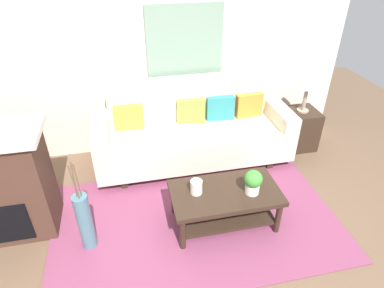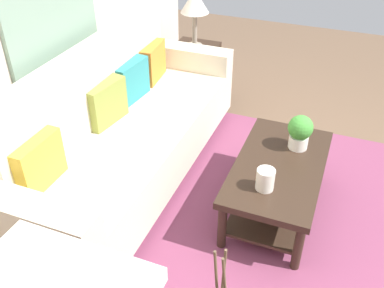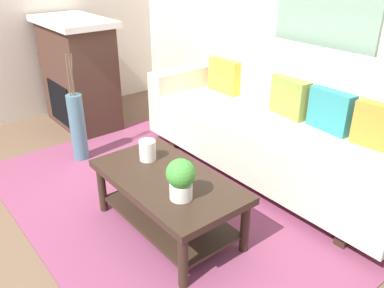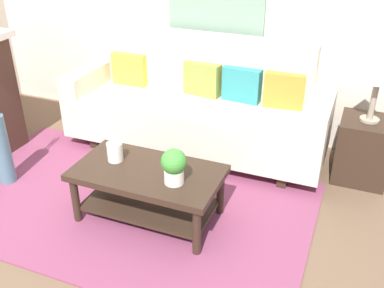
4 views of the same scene
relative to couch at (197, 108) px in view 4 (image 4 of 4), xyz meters
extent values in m
plane|color=brown|center=(-0.21, -1.62, -0.43)|extent=(8.84, 8.84, 0.00)
cube|color=#843D5B|center=(-0.21, -1.12, -0.43)|extent=(3.00, 1.79, 0.01)
cube|color=beige|center=(0.00, -0.06, -0.11)|extent=(2.08, 0.84, 0.40)
cube|color=beige|center=(0.00, 0.26, 0.37)|extent=(2.08, 0.20, 0.56)
cube|color=beige|center=(-1.14, -0.06, -0.01)|extent=(0.20, 0.84, 0.60)
cube|color=beige|center=(1.14, -0.06, -0.01)|extent=(0.20, 0.84, 0.60)
cube|color=#332319|center=(-0.94, -0.06, -0.37)|extent=(0.08, 0.74, 0.12)
cube|color=#332319|center=(0.94, -0.06, -0.37)|extent=(0.08, 0.74, 0.12)
cube|color=gold|center=(-0.79, 0.12, 0.25)|extent=(0.36, 0.12, 0.32)
cube|color=olive|center=(0.00, 0.12, 0.25)|extent=(0.37, 0.17, 0.32)
cube|color=teal|center=(0.39, 0.12, 0.25)|extent=(0.37, 0.16, 0.32)
cube|color=orange|center=(0.79, 0.12, 0.25)|extent=(0.37, 0.15, 0.32)
cube|color=#332319|center=(0.07, -1.20, -0.03)|extent=(1.10, 0.60, 0.05)
cube|color=#332319|center=(0.07, -1.20, -0.31)|extent=(0.98, 0.50, 0.02)
cylinder|color=#332319|center=(-0.42, -1.45, -0.24)|extent=(0.06, 0.06, 0.38)
cylinder|color=#332319|center=(0.56, -1.45, -0.24)|extent=(0.06, 0.06, 0.38)
cylinder|color=#332319|center=(-0.42, -0.95, -0.24)|extent=(0.06, 0.06, 0.38)
cylinder|color=#332319|center=(0.56, -0.95, -0.24)|extent=(0.06, 0.06, 0.38)
cylinder|color=white|center=(-0.22, -1.16, 0.07)|extent=(0.12, 0.12, 0.15)
cylinder|color=white|center=(0.32, -1.27, 0.05)|extent=(0.14, 0.14, 0.10)
sphere|color=#419236|center=(0.32, -1.27, 0.17)|extent=(0.18, 0.18, 0.18)
cube|color=#332319|center=(1.54, 0.02, -0.15)|extent=(0.44, 0.44, 0.56)
cylinder|color=gray|center=(1.54, 0.02, 0.14)|extent=(0.16, 0.16, 0.02)
cylinder|color=gray|center=(1.54, 0.02, 0.30)|extent=(0.05, 0.05, 0.35)
cone|color=beige|center=(1.54, 0.02, 0.59)|extent=(0.28, 0.28, 0.22)
cylinder|color=slate|center=(-1.31, -1.21, -0.11)|extent=(0.14, 0.14, 0.64)
camera|label=1|loc=(-0.80, -3.59, 2.19)|focal=30.88mm
camera|label=2|loc=(-2.38, -1.51, 1.83)|focal=40.49mm
camera|label=3|loc=(1.96, -2.51, 1.37)|focal=37.53mm
camera|label=4|loc=(1.41, -3.63, 1.71)|focal=41.15mm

